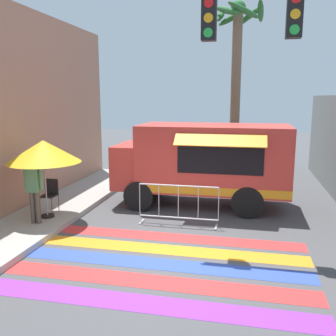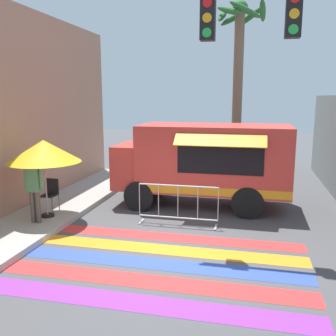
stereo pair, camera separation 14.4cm
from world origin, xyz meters
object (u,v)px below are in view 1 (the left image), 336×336
object	(u,v)px
food_truck	(200,160)
barricade_front	(178,205)
folding_chair	(50,192)
traffic_signal_pole	(296,54)
vendor_person	(34,185)
patio_umbrella	(44,152)
palm_tree	(237,64)

from	to	relation	value
food_truck	barricade_front	world-z (taller)	food_truck
folding_chair	traffic_signal_pole	bearing A→B (deg)	-8.89
traffic_signal_pole	barricade_front	bearing A→B (deg)	160.34
folding_chair	vendor_person	distance (m)	1.13
patio_umbrella	barricade_front	size ratio (longest dim) A/B	0.98
barricade_front	food_truck	bearing A→B (deg)	80.72
vendor_person	folding_chair	bearing A→B (deg)	81.36
palm_tree	food_truck	bearing A→B (deg)	-101.06
folding_chair	barricade_front	xyz separation A→B (m)	(3.73, 0.05, -0.17)
food_truck	patio_umbrella	size ratio (longest dim) A/B	2.52
food_truck	barricade_front	distance (m)	2.21
barricade_front	vendor_person	bearing A→B (deg)	-163.30
palm_tree	folding_chair	bearing A→B (deg)	-127.23
folding_chair	palm_tree	bearing A→B (deg)	51.88
food_truck	patio_umbrella	world-z (taller)	food_truck
patio_umbrella	vendor_person	world-z (taller)	patio_umbrella
patio_umbrella	palm_tree	world-z (taller)	palm_tree
traffic_signal_pole	palm_tree	size ratio (longest dim) A/B	0.85
traffic_signal_pole	vendor_person	distance (m)	6.99
folding_chair	vendor_person	xyz separation A→B (m)	(0.15, -1.02, 0.45)
vendor_person	palm_tree	distance (m)	9.57
traffic_signal_pole	folding_chair	bearing A→B (deg)	172.00
traffic_signal_pole	vendor_person	bearing A→B (deg)	-178.89
traffic_signal_pole	patio_umbrella	bearing A→B (deg)	176.40
patio_umbrella	palm_tree	distance (m)	8.88
barricade_front	palm_tree	distance (m)	7.74
folding_chair	vendor_person	size ratio (longest dim) A/B	0.53
traffic_signal_pole	barricade_front	world-z (taller)	traffic_signal_pole
patio_umbrella	vendor_person	xyz separation A→B (m)	(-0.03, -0.51, -0.80)
food_truck	barricade_front	xyz separation A→B (m)	(-0.32, -1.98, -0.92)
food_truck	vendor_person	bearing A→B (deg)	-141.96
folding_chair	palm_tree	size ratio (longest dim) A/B	0.13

